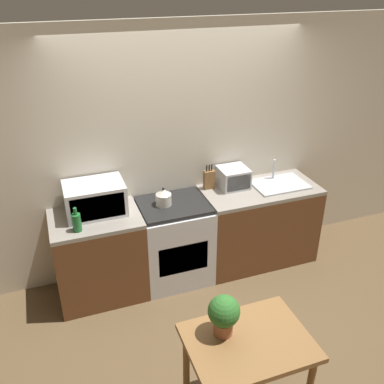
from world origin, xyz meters
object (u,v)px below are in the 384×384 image
Objects in this scene: kettle at (164,197)px; microwave at (95,198)px; dining_table at (248,353)px; stove_range at (174,241)px; bottle at (77,222)px; toaster_oven at (233,178)px.

kettle is 0.66m from microwave.
kettle is at bearing -6.76° from microwave.
dining_table is (0.07, -1.75, -0.33)m from kettle.
dining_table is (-0.03, -1.74, 0.20)m from stove_range.
kettle is 0.88m from bottle.
bottle reaches higher than dining_table.
microwave is 2.01m from dining_table.
toaster_oven is at bearing 9.01° from kettle.
bottle is at bearing -127.45° from microwave.
bottle is (-0.86, -0.19, 0.01)m from kettle.
bottle is 1.70m from toaster_oven.
toaster_oven is at bearing 10.91° from bottle.
dining_table is at bearing -87.82° from kettle.
microwave is at bearing 52.55° from bottle.
kettle is 0.34× the size of microwave.
microwave is at bearing 173.09° from stove_range.
kettle is 0.83× the size of bottle.
stove_range is 4.68× the size of kettle.
microwave is at bearing 173.24° from kettle.
stove_range is at bearing -7.95° from kettle.
stove_range is at bearing 89.09° from dining_table.
bottle is at bearing -169.09° from toaster_oven.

